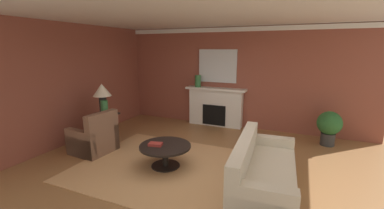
% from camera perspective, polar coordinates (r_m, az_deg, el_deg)
% --- Properties ---
extents(ground_plane, '(8.79, 8.79, 0.00)m').
position_cam_1_polar(ground_plane, '(5.11, 1.41, -13.92)').
color(ground_plane, olive).
extents(wall_fireplace, '(7.36, 0.12, 2.88)m').
position_cam_1_polar(wall_fireplace, '(7.43, 10.10, 5.93)').
color(wall_fireplace, brown).
rests_on(wall_fireplace, ground_plane).
extents(wall_window, '(0.12, 6.38, 2.88)m').
position_cam_1_polar(wall_window, '(6.91, -25.01, 4.45)').
color(wall_window, brown).
rests_on(wall_window, ground_plane).
extents(ceiling_panel, '(7.36, 6.38, 0.06)m').
position_cam_1_polar(ceiling_panel, '(4.89, 3.01, 19.98)').
color(ceiling_panel, white).
extents(crown_moulding, '(7.36, 0.08, 0.12)m').
position_cam_1_polar(crown_moulding, '(7.33, 10.37, 16.48)').
color(crown_moulding, white).
extents(area_rug, '(3.34, 2.75, 0.01)m').
position_cam_1_polar(area_rug, '(5.13, -6.01, -13.78)').
color(area_rug, tan).
rests_on(area_rug, ground_plane).
extents(fireplace, '(1.80, 0.35, 1.15)m').
position_cam_1_polar(fireplace, '(7.54, 5.33, -0.75)').
color(fireplace, white).
rests_on(fireplace, ground_plane).
extents(mantel_mirror, '(1.15, 0.04, 0.96)m').
position_cam_1_polar(mantel_mirror, '(7.47, 5.82, 8.70)').
color(mantel_mirror, silver).
extents(sofa, '(1.03, 2.15, 0.85)m').
position_cam_1_polar(sofa, '(4.36, 15.65, -14.93)').
color(sofa, beige).
rests_on(sofa, ground_plane).
extents(armchair_near_window, '(0.86, 0.86, 0.95)m').
position_cam_1_polar(armchair_near_window, '(6.05, -21.31, -7.33)').
color(armchair_near_window, brown).
rests_on(armchair_near_window, ground_plane).
extents(coffee_table, '(1.00, 1.00, 0.45)m').
position_cam_1_polar(coffee_table, '(4.99, -6.10, -10.39)').
color(coffee_table, black).
rests_on(coffee_table, ground_plane).
extents(side_table, '(0.56, 0.56, 0.70)m').
position_cam_1_polar(side_table, '(6.67, -19.22, -4.49)').
color(side_table, black).
rests_on(side_table, ground_plane).
extents(table_lamp, '(0.44, 0.44, 0.75)m').
position_cam_1_polar(table_lamp, '(6.48, -19.74, 2.50)').
color(table_lamp, black).
rests_on(table_lamp, side_table).
extents(vase_on_side_table, '(0.17, 0.17, 0.37)m').
position_cam_1_polar(vase_on_side_table, '(6.36, -19.26, -0.77)').
color(vase_on_side_table, '#33703D').
rests_on(vase_on_side_table, side_table).
extents(vase_mantel_left, '(0.18, 0.18, 0.35)m').
position_cam_1_polar(vase_mantel_left, '(7.54, 1.34, 5.34)').
color(vase_mantel_left, '#33703D').
rests_on(vase_mantel_left, fireplace).
extents(book_red_cover, '(0.28, 0.21, 0.05)m').
position_cam_1_polar(book_red_cover, '(4.95, -8.31, -8.93)').
color(book_red_cover, maroon).
rests_on(book_red_cover, coffee_table).
extents(potted_plant, '(0.56, 0.56, 0.83)m').
position_cam_1_polar(potted_plant, '(6.81, 28.73, -4.20)').
color(potted_plant, '#333333').
rests_on(potted_plant, ground_plane).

